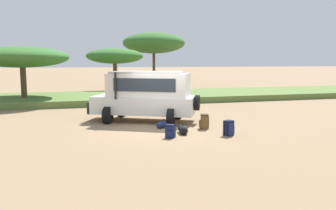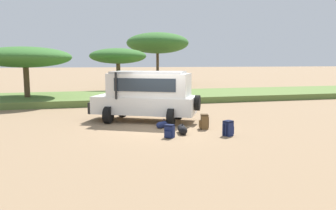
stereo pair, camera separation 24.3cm
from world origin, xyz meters
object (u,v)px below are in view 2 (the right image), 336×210
duffel_bag_low_black_case (182,129)px  acacia_tree_centre_back (158,43)px  safari_vehicle (147,95)px  backpack_cluster_center (169,131)px  duffel_bag_soft_canvas (164,124)px  acacia_tree_left_mid (118,56)px  backpack_beside_front_wheel (204,122)px  acacia_tree_far_left (25,57)px  backpack_near_rear_wheel (228,128)px

duffel_bag_low_black_case → acacia_tree_centre_back: bearing=79.1°
safari_vehicle → backpack_cluster_center: (0.15, -3.71, -1.05)m
duffel_bag_soft_canvas → acacia_tree_left_mid: 17.96m
backpack_beside_front_wheel → acacia_tree_far_left: bearing=127.8°
backpack_cluster_center → acacia_tree_left_mid: acacia_tree_left_mid is taller
backpack_beside_front_wheel → acacia_tree_left_mid: (-1.71, 18.44, 3.10)m
acacia_tree_left_mid → duffel_bag_soft_canvas: bearing=-89.6°
duffel_bag_low_black_case → acacia_tree_centre_back: acacia_tree_centre_back is taller
safari_vehicle → acacia_tree_centre_back: (6.45, 25.99, 3.96)m
duffel_bag_soft_canvas → backpack_beside_front_wheel: bearing=-25.9°
backpack_beside_front_wheel → duffel_bag_low_black_case: 1.33m
acacia_tree_far_left → acacia_tree_left_mid: bearing=44.9°
acacia_tree_far_left → duffel_bag_low_black_case: bearing=-57.5°
duffel_bag_soft_canvas → acacia_tree_centre_back: acacia_tree_centre_back is taller
duffel_bag_soft_canvas → backpack_near_rear_wheel: bearing=-47.7°
safari_vehicle → duffel_bag_soft_canvas: (0.43, -1.72, -1.15)m
backpack_cluster_center → acacia_tree_centre_back: bearing=78.0°
backpack_beside_front_wheel → backpack_near_rear_wheel: size_ratio=1.06×
backpack_beside_front_wheel → duffel_bag_low_black_case: (-1.18, -0.61, -0.15)m
backpack_beside_front_wheel → backpack_cluster_center: 2.23m
backpack_cluster_center → duffel_bag_soft_canvas: 2.01m
backpack_near_rear_wheel → duffel_bag_soft_canvas: 3.05m
backpack_cluster_center → acacia_tree_left_mid: size_ratio=0.09×
safari_vehicle → duffel_bag_low_black_case: safari_vehicle is taller
duffel_bag_soft_canvas → acacia_tree_far_left: acacia_tree_far_left is taller
safari_vehicle → acacia_tree_centre_back: bearing=76.1°
backpack_cluster_center → acacia_tree_far_left: (-6.93, 12.57, 2.95)m
acacia_tree_far_left → backpack_cluster_center: bearing=-61.1°
backpack_cluster_center → acacia_tree_left_mid: bearing=89.5°
duffel_bag_low_black_case → backpack_beside_front_wheel: bearing=27.4°
backpack_beside_front_wheel → backpack_near_rear_wheel: bearing=-73.0°
acacia_tree_left_mid → backpack_cluster_center: bearing=-90.5°
duffel_bag_low_black_case → duffel_bag_soft_canvas: bearing=107.0°
backpack_cluster_center → backpack_near_rear_wheel: backpack_near_rear_wheel is taller
acacia_tree_far_left → acacia_tree_centre_back: (13.23, 17.12, 2.06)m
backpack_near_rear_wheel → acacia_tree_left_mid: (-2.16, 19.91, 3.12)m
backpack_cluster_center → acacia_tree_far_left: bearing=118.9°
duffel_bag_low_black_case → acacia_tree_left_mid: (-0.53, 19.05, 3.25)m
duffel_bag_low_black_case → duffel_bag_soft_canvas: (-0.42, 1.39, -0.02)m
backpack_cluster_center → acacia_tree_far_left: acacia_tree_far_left is taller
backpack_beside_front_wheel → safari_vehicle: bearing=129.1°
acacia_tree_centre_back → backpack_cluster_center: bearing=-102.0°
backpack_cluster_center → acacia_tree_left_mid: 19.90m
backpack_cluster_center → duffel_bag_low_black_case: size_ratio=0.58×
acacia_tree_centre_back → backpack_near_rear_wheel: bearing=-97.6°
backpack_beside_front_wheel → backpack_cluster_center: backpack_beside_front_wheel is taller
backpack_near_rear_wheel → duffel_bag_low_black_case: 1.84m
safari_vehicle → backpack_beside_front_wheel: bearing=-50.9°
duffel_bag_low_black_case → acacia_tree_far_left: (-7.63, 11.97, 3.03)m
duffel_bag_soft_canvas → acacia_tree_far_left: size_ratio=0.12×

